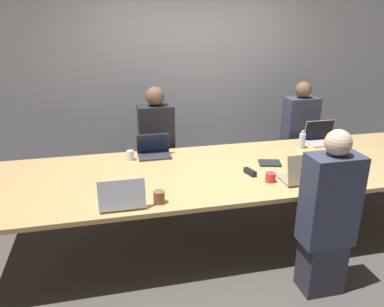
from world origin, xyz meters
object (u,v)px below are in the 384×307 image
at_px(cup_far_midleft, 130,155).
at_px(cup_near_midright, 270,177).
at_px(laptop_far_midleft, 154,150).
at_px(stapler, 250,172).
at_px(person_far_right, 299,137).
at_px(laptop_near_midright, 302,174).
at_px(bottle_far_right, 302,140).
at_px(cup_near_left, 159,197).
at_px(person_far_midleft, 157,148).
at_px(laptop_far_right, 321,137).
at_px(person_near_midright, 328,218).
at_px(laptop_near_left, 122,199).

relative_size(cup_far_midleft, cup_near_midright, 1.14).
distance_m(laptop_far_midleft, cup_near_midright, 1.28).
bearing_deg(stapler, person_far_right, 29.41).
distance_m(cup_far_midleft, cup_near_midright, 1.44).
xyz_separation_m(laptop_near_midright, bottle_far_right, (0.46, 0.85, 0.01)).
xyz_separation_m(cup_near_left, stapler, (0.91, 0.37, -0.03)).
height_order(person_far_midleft, laptop_near_midright, person_far_midleft).
bearing_deg(laptop_far_midleft, laptop_far_right, 0.02).
xyz_separation_m(laptop_near_midright, cup_near_midright, (-0.26, 0.08, -0.04)).
bearing_deg(person_near_midright, cup_near_left, -18.29).
xyz_separation_m(cup_far_midleft, cup_near_midright, (1.18, -0.81, -0.01)).
bearing_deg(laptop_near_midright, person_far_midleft, -50.80).
xyz_separation_m(laptop_near_left, laptop_near_midright, (1.58, 0.11, 0.01)).
height_order(laptop_far_right, bottle_far_right, laptop_far_right).
xyz_separation_m(cup_near_midright, bottle_far_right, (0.72, 0.77, 0.05)).
bearing_deg(person_far_midleft, stapler, -56.23).
height_order(cup_far_midleft, laptop_far_right, laptop_far_right).
xyz_separation_m(person_near_midright, stapler, (-0.34, 0.78, 0.09)).
height_order(cup_near_left, person_near_midright, person_near_midright).
distance_m(laptop_near_left, laptop_far_midleft, 1.14).
bearing_deg(cup_far_midleft, cup_near_midright, -34.56).
xyz_separation_m(cup_far_midleft, bottle_far_right, (1.90, -0.05, 0.04)).
bearing_deg(laptop_near_left, cup_near_left, -177.64).
bearing_deg(laptop_near_left, stapler, -162.40).
bearing_deg(person_near_midright, laptop_near_midright, -94.75).
bearing_deg(laptop_far_midleft, laptop_near_left, -109.77).
height_order(laptop_near_left, laptop_far_midleft, laptop_near_left).
height_order(person_far_midleft, cup_far_midleft, person_far_midleft).
height_order(laptop_near_left, stapler, laptop_near_left).
distance_m(laptop_near_left, person_far_right, 2.73).
bearing_deg(cup_far_midleft, cup_near_left, -81.26).
xyz_separation_m(cup_near_left, cup_far_midleft, (-0.15, 0.99, 0.00)).
xyz_separation_m(laptop_far_midleft, bottle_far_right, (1.65, -0.12, 0.02)).
bearing_deg(laptop_far_midleft, bottle_far_right, -4.14).
height_order(laptop_far_midleft, stapler, laptop_far_midleft).
bearing_deg(laptop_far_right, laptop_near_left, -155.26).
height_order(laptop_near_midright, person_near_midright, person_near_midright).
relative_size(cup_far_midleft, bottle_far_right, 0.51).
height_order(person_near_midright, bottle_far_right, person_near_midright).
bearing_deg(laptop_near_left, person_far_midleft, -107.67).
relative_size(laptop_far_midleft, person_far_right, 0.25).
xyz_separation_m(person_far_midleft, person_near_midright, (1.07, -1.87, -0.01)).
relative_size(person_far_midleft, laptop_far_right, 3.97).
bearing_deg(laptop_near_midright, person_far_right, -117.40).
relative_size(laptop_near_midright, laptop_far_right, 0.96).
height_order(person_far_midleft, person_far_right, person_far_midleft).
height_order(laptop_near_midright, person_far_right, person_far_right).
relative_size(person_near_midright, bottle_far_right, 6.76).
distance_m(cup_near_left, person_far_midleft, 1.47).
relative_size(laptop_far_right, bottle_far_right, 1.72).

